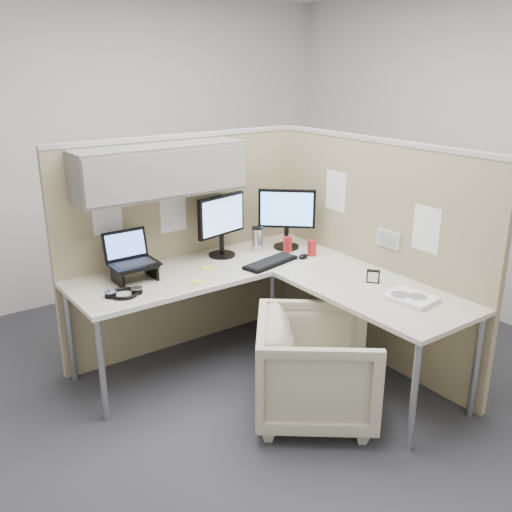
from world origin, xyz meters
TOP-DOWN VIEW (x-y plane):
  - ground at (0.00, 0.00)m, footprint 4.50×4.50m
  - partition_back at (-0.22, 0.83)m, footprint 2.00×0.36m
  - partition_right at (0.90, -0.07)m, footprint 0.07×2.03m
  - desk at (0.12, 0.13)m, footprint 2.00×1.98m
  - office_chair at (0.04, -0.47)m, footprint 0.96×0.97m
  - monitor_left at (0.10, 0.69)m, footprint 0.44×0.20m
  - monitor_right at (0.62, 0.56)m, footprint 0.35×0.32m
  - laptop_station at (-0.65, 0.62)m, footprint 0.31×0.26m
  - keyboard at (0.28, 0.33)m, footprint 0.47×0.24m
  - mouse at (0.56, 0.29)m, footprint 0.10×0.07m
  - travel_mug at (0.38, 0.63)m, footprint 0.09×0.09m
  - soda_can_green at (0.66, 0.30)m, footprint 0.07×0.07m
  - soda_can_silver at (0.56, 0.47)m, footprint 0.07×0.07m
  - sticky_note_d at (-0.14, 0.51)m, footprint 0.09×0.09m
  - sticky_note_a at (-0.32, 0.33)m, footprint 0.10×0.10m
  - headphones at (-0.81, 0.40)m, footprint 0.23×0.23m
  - paper_stack at (0.59, -0.71)m, footprint 0.26×0.31m
  - desk_clock at (0.62, -0.36)m, footprint 0.08×0.09m

SIDE VIEW (x-z plane):
  - ground at x=0.00m, z-range 0.00..0.00m
  - office_chair at x=0.04m, z-range 0.00..0.73m
  - desk at x=0.12m, z-range 0.32..1.05m
  - sticky_note_d at x=-0.14m, z-range 0.73..0.74m
  - sticky_note_a at x=-0.32m, z-range 0.73..0.74m
  - keyboard at x=0.28m, z-range 0.73..0.75m
  - headphones at x=-0.81m, z-range 0.73..0.76m
  - paper_stack at x=0.59m, z-range 0.73..0.76m
  - mouse at x=0.56m, z-range 0.73..0.76m
  - desk_clock at x=0.62m, z-range 0.73..0.82m
  - soda_can_green at x=0.66m, z-range 0.73..0.85m
  - soda_can_silver at x=0.56m, z-range 0.73..0.85m
  - partition_right at x=0.90m, z-range 0.00..1.63m
  - travel_mug at x=0.38m, z-range 0.73..0.92m
  - laptop_station at x=-0.65m, z-range 0.69..1.01m
  - monitor_left at x=0.10m, z-range 0.77..1.24m
  - monitor_right at x=0.62m, z-range 0.77..1.24m
  - partition_back at x=-0.22m, z-range 0.28..1.91m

